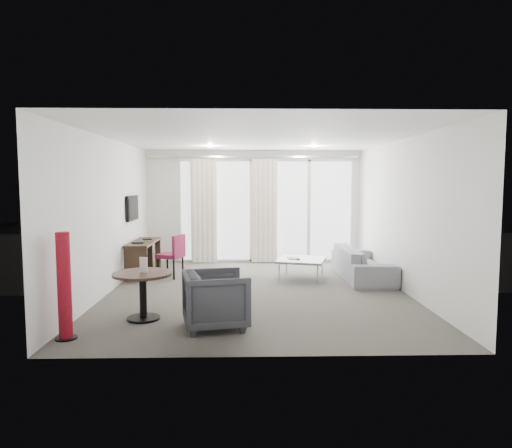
{
  "coord_description": "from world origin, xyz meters",
  "views": [
    {
      "loc": [
        -0.2,
        -7.71,
        1.85
      ],
      "look_at": [
        0.0,
        0.6,
        1.1
      ],
      "focal_mm": 32.0,
      "sensor_mm": 36.0,
      "label": 1
    }
  ],
  "objects_px": {
    "round_table": "(143,296)",
    "sofa": "(362,263)",
    "desk_chair": "(170,256)",
    "coffee_table": "(301,269)",
    "rattan_chair_b": "(336,235)",
    "tub_armchair": "(216,300)",
    "desk": "(144,258)",
    "red_lamp": "(64,286)",
    "rattan_chair_a": "(300,238)"
  },
  "relations": [
    {
      "from": "coffee_table",
      "to": "rattan_chair_a",
      "type": "xyz_separation_m",
      "value": [
        0.34,
        3.05,
        0.23
      ]
    },
    {
      "from": "desk",
      "to": "rattan_chair_a",
      "type": "xyz_separation_m",
      "value": [
        3.48,
        2.54,
        0.08
      ]
    },
    {
      "from": "desk_chair",
      "to": "red_lamp",
      "type": "relative_size",
      "value": 0.66
    },
    {
      "from": "desk_chair",
      "to": "sofa",
      "type": "relative_size",
      "value": 0.41
    },
    {
      "from": "desk",
      "to": "desk_chair",
      "type": "relative_size",
      "value": 1.7
    },
    {
      "from": "round_table",
      "to": "tub_armchair",
      "type": "relative_size",
      "value": 1.0
    },
    {
      "from": "desk",
      "to": "rattan_chair_a",
      "type": "bearing_deg",
      "value": 36.13
    },
    {
      "from": "desk_chair",
      "to": "sofa",
      "type": "bearing_deg",
      "value": 18.49
    },
    {
      "from": "desk",
      "to": "coffee_table",
      "type": "relative_size",
      "value": 1.66
    },
    {
      "from": "red_lamp",
      "to": "desk_chair",
      "type": "bearing_deg",
      "value": 79.31
    },
    {
      "from": "red_lamp",
      "to": "tub_armchair",
      "type": "relative_size",
      "value": 1.59
    },
    {
      "from": "red_lamp",
      "to": "rattan_chair_a",
      "type": "xyz_separation_m",
      "value": [
        3.55,
        6.38,
        -0.22
      ]
    },
    {
      "from": "desk",
      "to": "coffee_table",
      "type": "bearing_deg",
      "value": -9.21
    },
    {
      "from": "round_table",
      "to": "coffee_table",
      "type": "height_order",
      "value": "round_table"
    },
    {
      "from": "rattan_chair_b",
      "to": "round_table",
      "type": "bearing_deg",
      "value": -140.97
    },
    {
      "from": "sofa",
      "to": "red_lamp",
      "type": "bearing_deg",
      "value": 127.29
    },
    {
      "from": "coffee_table",
      "to": "desk",
      "type": "bearing_deg",
      "value": 170.79
    },
    {
      "from": "tub_armchair",
      "to": "sofa",
      "type": "xyz_separation_m",
      "value": [
        2.65,
        2.97,
        -0.06
      ]
    },
    {
      "from": "sofa",
      "to": "round_table",
      "type": "bearing_deg",
      "value": 125.25
    },
    {
      "from": "desk",
      "to": "rattan_chair_b",
      "type": "bearing_deg",
      "value": 37.82
    },
    {
      "from": "desk",
      "to": "sofa",
      "type": "height_order",
      "value": "desk"
    },
    {
      "from": "tub_armchair",
      "to": "desk_chair",
      "type": "bearing_deg",
      "value": 7.35
    },
    {
      "from": "desk_chair",
      "to": "sofa",
      "type": "xyz_separation_m",
      "value": [
        3.74,
        -0.18,
        -0.12
      ]
    },
    {
      "from": "sofa",
      "to": "coffee_table",
      "type": "bearing_deg",
      "value": 91.21
    },
    {
      "from": "red_lamp",
      "to": "coffee_table",
      "type": "bearing_deg",
      "value": 46.01
    },
    {
      "from": "coffee_table",
      "to": "rattan_chair_b",
      "type": "xyz_separation_m",
      "value": [
        1.48,
        4.09,
        0.19
      ]
    },
    {
      "from": "round_table",
      "to": "rattan_chair_a",
      "type": "relative_size",
      "value": 0.95
    },
    {
      "from": "desk_chair",
      "to": "rattan_chair_b",
      "type": "height_order",
      "value": "desk_chair"
    },
    {
      "from": "tub_armchair",
      "to": "rattan_chair_b",
      "type": "relative_size",
      "value": 1.04
    },
    {
      "from": "red_lamp",
      "to": "round_table",
      "type": "bearing_deg",
      "value": 45.85
    },
    {
      "from": "coffee_table",
      "to": "rattan_chair_b",
      "type": "height_order",
      "value": "rattan_chair_b"
    },
    {
      "from": "coffee_table",
      "to": "tub_armchair",
      "type": "bearing_deg",
      "value": -116.37
    },
    {
      "from": "desk",
      "to": "rattan_chair_b",
      "type": "height_order",
      "value": "rattan_chair_b"
    },
    {
      "from": "desk",
      "to": "red_lamp",
      "type": "bearing_deg",
      "value": -91.17
    },
    {
      "from": "rattan_chair_b",
      "to": "sofa",
      "type": "bearing_deg",
      "value": -114.38
    },
    {
      "from": "round_table",
      "to": "red_lamp",
      "type": "bearing_deg",
      "value": -134.15
    },
    {
      "from": "sofa",
      "to": "rattan_chair_a",
      "type": "bearing_deg",
      "value": 15.74
    },
    {
      "from": "desk",
      "to": "coffee_table",
      "type": "height_order",
      "value": "desk"
    },
    {
      "from": "desk",
      "to": "desk_chair",
      "type": "bearing_deg",
      "value": -27.16
    },
    {
      "from": "round_table",
      "to": "tub_armchair",
      "type": "bearing_deg",
      "value": -20.7
    },
    {
      "from": "desk_chair",
      "to": "round_table",
      "type": "distance_m",
      "value": 2.77
    },
    {
      "from": "round_table",
      "to": "sofa",
      "type": "height_order",
      "value": "round_table"
    },
    {
      "from": "red_lamp",
      "to": "rattan_chair_a",
      "type": "relative_size",
      "value": 1.51
    },
    {
      "from": "tub_armchair",
      "to": "rattan_chair_a",
      "type": "relative_size",
      "value": 0.95
    },
    {
      "from": "rattan_chair_b",
      "to": "desk_chair",
      "type": "bearing_deg",
      "value": -156.3
    },
    {
      "from": "sofa",
      "to": "rattan_chair_b",
      "type": "bearing_deg",
      "value": -4.11
    },
    {
      "from": "desk_chair",
      "to": "rattan_chair_b",
      "type": "relative_size",
      "value": 1.1
    },
    {
      "from": "red_lamp",
      "to": "coffee_table",
      "type": "height_order",
      "value": "red_lamp"
    },
    {
      "from": "desk_chair",
      "to": "round_table",
      "type": "xyz_separation_m",
      "value": [
        0.08,
        -2.77,
        -0.1
      ]
    },
    {
      "from": "red_lamp",
      "to": "rattan_chair_a",
      "type": "bearing_deg",
      "value": 60.86
    }
  ]
}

